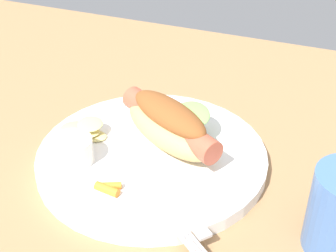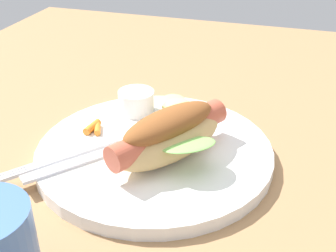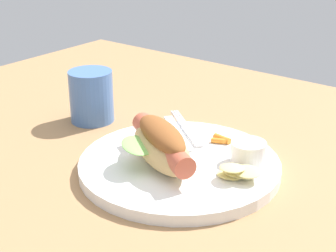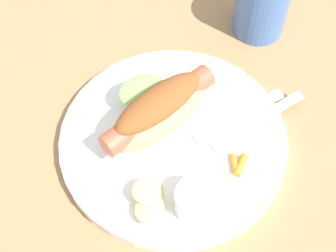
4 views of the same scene
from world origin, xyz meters
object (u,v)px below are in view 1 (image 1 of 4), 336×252
plate (152,157)px  knife (173,197)px  fork (164,210)px  carrot_garnish (108,188)px  chips_pile (85,130)px  sauce_ramekin (72,150)px  hot_dog (170,124)px

plate → knife: size_ratio=2.09×
fork → carrot_garnish: 6.78cm
chips_pile → carrot_garnish: (7.64, -8.13, -0.55)cm
chips_pile → sauce_ramekin: bearing=-75.4°
hot_dog → fork: (3.99, -11.35, -2.72)cm
knife → chips_pile: chips_pile is taller
sauce_ramekin → fork: bearing=-16.4°
fork → chips_pile: size_ratio=1.93×
fork → hot_dog: bearing=147.6°
fork → sauce_ramekin: bearing=-158.2°
knife → plate: bearing=168.5°
knife → chips_pile: 15.93cm
sauce_ramekin → chips_pile: bearing=104.6°
carrot_garnish → knife: bearing=13.2°
chips_pile → hot_dog: bearing=14.1°
fork → chips_pile: bearing=-173.0°
fork → knife: size_ratio=0.89×
knife → carrot_garnish: 7.06cm
plate → fork: (5.35, -9.02, 1.00)cm
hot_dog → fork: bearing=-40.5°
plate → hot_dog: (1.36, 2.33, 3.72)cm
hot_dog → fork: 12.33cm
carrot_garnish → plate: bearing=80.6°
chips_pile → fork: bearing=-31.2°
plate → carrot_garnish: carrot_garnish is taller
hot_dog → sauce_ramekin: 11.90cm
chips_pile → carrot_garnish: 11.17cm
sauce_ramekin → carrot_garnish: (6.38, -3.27, -1.06)cm
hot_dog → sauce_ramekin: size_ratio=3.25×
fork → knife: bearing=125.2°
plate → sauce_ramekin: (-7.77, -5.16, 2.30)cm
sauce_ramekin → fork: (13.13, -3.86, -1.30)cm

